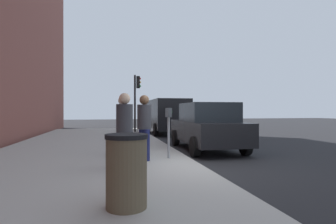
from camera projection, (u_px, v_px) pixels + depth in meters
name	position (u px, v px, depth m)	size (l,w,h in m)	color
ground_plane	(198.00, 169.00, 6.72)	(80.00, 80.00, 0.00)	#232326
sidewalk_slab	(75.00, 171.00, 6.08)	(28.00, 6.00, 0.15)	#A8A59E
parking_meter	(169.00, 122.00, 7.39)	(0.36, 0.12, 1.41)	gray
pedestrian_at_meter	(144.00, 122.00, 7.15)	(0.52, 0.38, 1.76)	#191E4C
pedestrian_bystander	(125.00, 124.00, 6.03)	(0.49, 0.38, 1.74)	#191E4C
parking_officer	(123.00, 121.00, 7.82)	(0.45, 0.39, 1.76)	#191E4C
parked_sedan_near	(207.00, 126.00, 9.89)	(4.45, 2.07, 1.77)	black
parked_van_far	(166.00, 114.00, 17.05)	(5.22, 2.16, 2.18)	black
traffic_signal	(137.00, 94.00, 16.65)	(0.24, 0.44, 3.60)	black
trash_bin	(127.00, 171.00, 3.60)	(0.59, 0.59, 1.01)	brown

